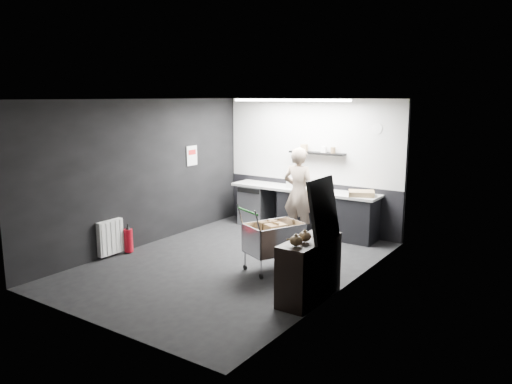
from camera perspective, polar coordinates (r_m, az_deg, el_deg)
The scene contains 22 objects.
floor at distance 8.42m, azimuth -2.80°, elevation -8.14°, with size 5.50×5.50×0.00m, color black.
ceiling at distance 7.96m, azimuth -2.98°, elevation 10.55°, with size 5.50×5.50×0.00m, color silver.
wall_back at distance 10.38m, azimuth 6.31°, elevation 3.11°, with size 5.50×5.50×0.00m, color black.
wall_front at distance 6.17m, azimuth -18.51°, elevation -2.77°, with size 5.50×5.50×0.00m, color black.
wall_left at distance 9.41m, azimuth -12.65°, elevation 2.11°, with size 5.50×5.50×0.00m, color black.
wall_right at distance 7.08m, azimuth 10.13°, elevation -0.65°, with size 5.50×5.50×0.00m, color black.
kitchen_wall_panel at distance 10.31m, azimuth 6.32°, elevation 5.85°, with size 3.95×0.02×1.70m, color silver.
dado_panel at distance 10.51m, azimuth 6.16°, elevation -1.50°, with size 3.95×0.02×1.00m, color black.
floating_shelf at distance 10.14m, azimuth 7.00°, elevation 4.45°, with size 1.20×0.22×0.04m, color black.
wall_clock at distance 9.70m, azimuth 13.70°, elevation 7.07°, with size 0.20×0.20×0.03m, color white.
poster at distance 10.30m, azimuth -7.34°, elevation 4.14°, with size 0.02×0.30×0.40m, color white.
poster_red_band at distance 10.28m, azimuth -7.33°, elevation 4.53°, with size 0.01×0.22×0.10m, color red.
radiator at distance 9.00m, azimuth -16.31°, elevation -4.99°, with size 0.10×0.50×0.60m, color white.
ceiling_strip at distance 9.50m, azimuth 3.89°, elevation 10.42°, with size 2.40×0.20×0.04m, color white.
prep_counter at distance 10.19m, azimuth 6.01°, elevation -2.13°, with size 3.20×0.61×0.90m.
person at distance 9.71m, azimuth 4.91°, elevation -0.13°, with size 0.65×0.43×1.79m, color beige.
shopping_cart at distance 7.97m, azimuth 2.06°, elevation -5.52°, with size 0.92×1.17×1.04m.
sideboard at distance 6.90m, azimuth 6.31°, elevation -7.81°, with size 0.48×1.13×1.69m.
fire_extinguisher at distance 9.16m, azimuth -14.37°, elevation -5.29°, with size 0.15×0.15×0.51m.
cardboard_box at distance 9.57m, azimuth 11.95°, elevation -0.17°, with size 0.47×0.36×0.09m, color #9B7C52.
pink_tub at distance 10.27m, azimuth 4.15°, elevation 1.04°, with size 0.18×0.18×0.18m, color white.
white_container at distance 10.23m, azimuth 4.01°, elevation 0.95°, with size 0.18×0.14×0.16m, color white.
Camera 1 is at (4.81, -6.34, 2.75)m, focal length 35.00 mm.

